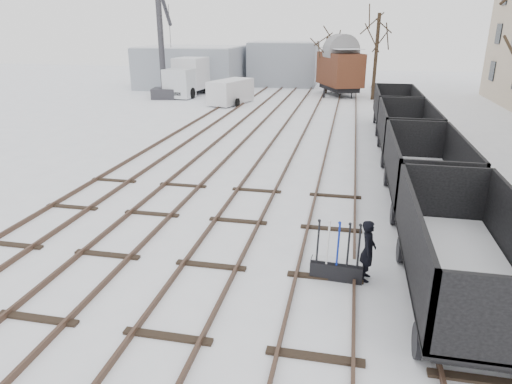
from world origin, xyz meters
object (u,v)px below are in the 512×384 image
(ground_frame, at_px, (337,268))
(lorry, at_px, (192,76))
(worker, at_px, (368,251))
(freight_wagon_a, at_px, (462,270))
(box_van_wagon, at_px, (340,68))
(crane, at_px, (164,67))
(panel_van, at_px, (231,92))

(ground_frame, bearing_deg, lorry, 119.22)
(worker, distance_m, freight_wagon_a, 2.16)
(ground_frame, xyz_separation_m, worker, (0.73, 0.10, 0.51))
(box_van_wagon, bearing_deg, freight_wagon_a, -106.50)
(freight_wagon_a, relative_size, crane, 0.59)
(ground_frame, distance_m, box_van_wagon, 33.00)
(lorry, bearing_deg, crane, -116.15)
(freight_wagon_a, bearing_deg, crane, 123.20)
(worker, relative_size, lorry, 0.21)
(freight_wagon_a, distance_m, box_van_wagon, 33.88)
(worker, bearing_deg, crane, 36.31)
(freight_wagon_a, distance_m, crane, 34.39)
(freight_wagon_a, height_order, lorry, lorry)
(panel_van, bearing_deg, ground_frame, -52.98)
(ground_frame, distance_m, panel_van, 27.72)
(box_van_wagon, bearing_deg, panel_van, -163.69)
(freight_wagon_a, bearing_deg, panel_van, 114.72)
(worker, xyz_separation_m, box_van_wagon, (-1.89, 32.81, 1.63))
(worker, xyz_separation_m, lorry, (-15.19, 30.51, 0.92))
(freight_wagon_a, height_order, panel_van, freight_wagon_a)
(freight_wagon_a, relative_size, panel_van, 1.26)
(freight_wagon_a, distance_m, lorry, 35.74)
(ground_frame, height_order, crane, crane)
(worker, height_order, box_van_wagon, box_van_wagon)
(box_van_wagon, xyz_separation_m, panel_van, (-8.41, -6.91, -1.42))
(ground_frame, xyz_separation_m, crane, (-16.08, 28.03, 2.38))
(ground_frame, xyz_separation_m, box_van_wagon, (-1.16, 32.91, 2.14))
(panel_van, bearing_deg, freight_wagon_a, -48.46)
(freight_wagon_a, xyz_separation_m, box_van_wagon, (-3.89, 33.62, 1.49))
(crane, bearing_deg, freight_wagon_a, -68.08)
(freight_wagon_a, bearing_deg, lorry, 118.77)
(ground_frame, distance_m, worker, 0.89)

